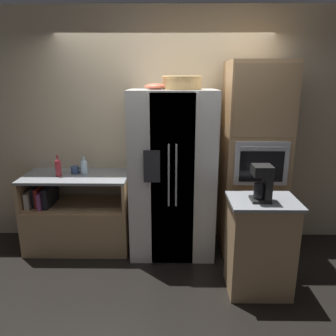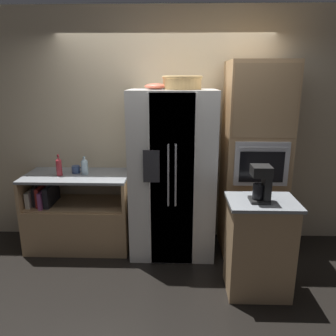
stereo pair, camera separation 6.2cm
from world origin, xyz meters
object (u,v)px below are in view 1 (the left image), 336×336
object	(u,v)px
mug	(75,170)
wicker_basket	(182,82)
fruit_bowl	(156,86)
bottle_short	(84,166)
refrigerator	(172,174)
bottle_tall	(58,167)
wall_oven	(254,160)
coffee_maker	(264,182)

from	to	relation	value
mug	wicker_basket	bearing A→B (deg)	-7.30
fruit_bowl	mug	xyz separation A→B (m)	(-0.97, 0.17, -0.97)
wicker_basket	bottle_short	distance (m)	1.49
refrigerator	bottle_tall	distance (m)	1.31
refrigerator	wall_oven	bearing A→B (deg)	3.31
wall_oven	coffee_maker	size ratio (longest dim) A/B	6.61
bottle_short	mug	xyz separation A→B (m)	(-0.12, 0.04, -0.05)
refrigerator	bottle_short	bearing A→B (deg)	175.40
coffee_maker	mug	bearing A→B (deg)	154.45
mug	fruit_bowl	bearing A→B (deg)	-9.84
wicker_basket	coffee_maker	size ratio (longest dim) A/B	1.28
wall_oven	bottle_tall	xyz separation A→B (m)	(-2.24, -0.05, -0.07)
fruit_bowl	mug	world-z (taller)	fruit_bowl
bottle_tall	coffee_maker	xyz separation A→B (m)	(2.12, -0.82, 0.09)
wicker_basket	refrigerator	bearing A→B (deg)	157.89
fruit_bowl	bottle_tall	world-z (taller)	fruit_bowl
wall_oven	wicker_basket	bearing A→B (deg)	-173.51
mug	coffee_maker	bearing A→B (deg)	-25.55
refrigerator	wicker_basket	world-z (taller)	wicker_basket
coffee_maker	wicker_basket	bearing A→B (deg)	132.38
wall_oven	mug	bearing A→B (deg)	178.19
bottle_tall	wall_oven	bearing A→B (deg)	1.22
wall_oven	mug	size ratio (longest dim) A/B	16.98
bottle_tall	coffee_maker	world-z (taller)	coffee_maker
wall_oven	bottle_tall	world-z (taller)	wall_oven
bottle_tall	mug	distance (m)	0.21
wicker_basket	coffee_maker	distance (m)	1.35
wicker_basket	bottle_tall	distance (m)	1.70
wall_oven	mug	world-z (taller)	wall_oven
fruit_bowl	bottle_tall	xyz separation A→B (m)	(-1.13, 0.05, -0.90)
refrigerator	bottle_tall	world-z (taller)	refrigerator
bottle_tall	coffee_maker	distance (m)	2.28
wicker_basket	coffee_maker	xyz separation A→B (m)	(0.71, -0.78, -0.85)
wicker_basket	fruit_bowl	distance (m)	0.28
fruit_bowl	coffee_maker	size ratio (longest dim) A/B	0.71
bottle_tall	coffee_maker	bearing A→B (deg)	-21.23
fruit_bowl	mug	bearing A→B (deg)	170.16
bottle_short	refrigerator	bearing A→B (deg)	-4.60
refrigerator	mug	bearing A→B (deg)	174.07
wicker_basket	bottle_short	bearing A→B (deg)	173.77
fruit_bowl	bottle_short	bearing A→B (deg)	171.23
refrigerator	bottle_short	distance (m)	1.04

